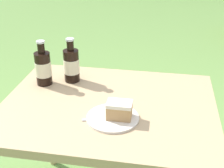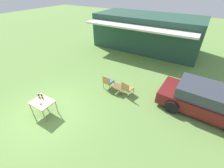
# 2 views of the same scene
# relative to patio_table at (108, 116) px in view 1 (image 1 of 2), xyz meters

# --- Properties ---
(patio_table) EXTENTS (0.97, 0.76, 0.72)m
(patio_table) POSITION_rel_patio_table_xyz_m (0.00, 0.00, 0.00)
(patio_table) COLOR tan
(patio_table) RESTS_ON ground_plane
(cake_on_plate) EXTENTS (0.22, 0.22, 0.08)m
(cake_on_plate) POSITION_rel_patio_table_xyz_m (0.06, -0.12, 0.09)
(cake_on_plate) COLOR silver
(cake_on_plate) RESTS_ON patio_table
(cola_bottle_near) EXTENTS (0.08, 0.08, 0.23)m
(cola_bottle_near) POSITION_rel_patio_table_xyz_m (-0.23, 0.20, 0.16)
(cola_bottle_near) COLOR black
(cola_bottle_near) RESTS_ON patio_table
(cola_bottle_far) EXTENTS (0.08, 0.08, 0.23)m
(cola_bottle_far) POSITION_rel_patio_table_xyz_m (-0.36, 0.14, 0.16)
(cola_bottle_far) COLOR black
(cola_bottle_far) RESTS_ON patio_table
(fork) EXTENTS (0.18, 0.06, 0.01)m
(fork) POSITION_rel_patio_table_xyz_m (0.01, -0.13, 0.07)
(fork) COLOR silver
(fork) RESTS_ON patio_table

